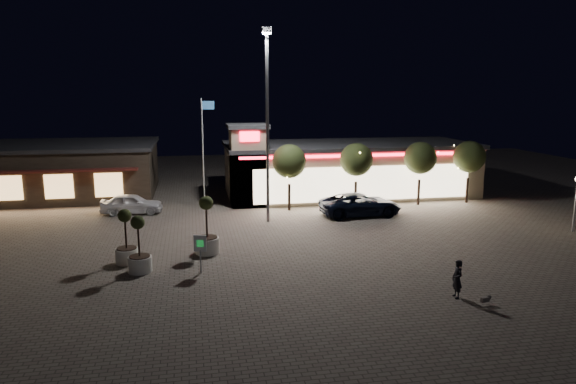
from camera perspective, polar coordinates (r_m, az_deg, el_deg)
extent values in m
plane|color=#635A50|center=(26.18, -3.96, -7.79)|extent=(90.00, 90.00, 0.00)
cube|color=gray|center=(43.08, 6.74, 2.41)|extent=(20.00, 8.00, 4.00)
cube|color=#262628|center=(42.81, 6.80, 5.25)|extent=(20.40, 8.40, 0.30)
cube|color=beige|center=(39.35, 8.48, 0.95)|extent=(17.00, 0.12, 2.60)
cube|color=#FF142D|center=(39.01, 8.59, 4.05)|extent=(19.00, 0.10, 0.18)
cube|color=gray|center=(38.54, -4.46, 2.78)|extent=(2.60, 2.60, 5.80)
cube|color=#262628|center=(38.22, -4.53, 7.31)|extent=(3.00, 3.00, 0.30)
cube|color=#FF142D|center=(36.93, -4.28, 6.17)|extent=(1.40, 0.10, 0.70)
cube|color=#382D23|center=(46.44, -24.54, 2.11)|extent=(16.00, 10.00, 4.00)
cube|color=#262628|center=(46.18, -24.76, 4.74)|extent=(16.40, 10.40, 0.30)
cube|color=#591E19|center=(41.16, -26.37, 2.04)|extent=(14.40, 0.80, 0.15)
cube|color=#FDC171|center=(42.25, -28.71, 0.38)|extent=(2.00, 0.12, 1.80)
cube|color=#FDC171|center=(41.30, -24.10, 0.57)|extent=(2.00, 0.12, 1.80)
cube|color=#FDC171|center=(40.62, -19.30, 0.75)|extent=(2.00, 0.12, 1.80)
cylinder|color=gray|center=(33.06, -2.30, 6.82)|extent=(0.20, 0.20, 12.00)
cube|color=gray|center=(33.17, -2.39, 17.57)|extent=(0.60, 0.40, 0.35)
cube|color=white|center=(33.15, -2.39, 17.22)|extent=(0.45, 0.30, 0.08)
cylinder|color=white|center=(37.88, -9.42, 4.20)|extent=(0.10, 0.10, 8.00)
cube|color=#275A8F|center=(37.64, -8.89, 9.51)|extent=(0.90, 0.04, 0.60)
cylinder|color=gray|center=(35.74, 29.30, -1.41)|extent=(0.12, 0.12, 3.20)
cylinder|color=#332319|center=(37.03, 0.13, -0.58)|extent=(0.20, 0.20, 1.92)
sphere|color=#2D3819|center=(36.59, 0.14, 3.43)|extent=(2.42, 2.42, 2.42)
cylinder|color=#332319|center=(38.27, 7.51, -0.29)|extent=(0.20, 0.20, 1.92)
sphere|color=#2D3819|center=(37.85, 7.61, 3.59)|extent=(2.42, 2.42, 2.42)
cylinder|color=#332319|center=(40.10, 14.31, -0.02)|extent=(0.20, 0.20, 1.92)
sphere|color=#2D3819|center=(39.70, 14.49, 3.68)|extent=(2.42, 2.42, 2.42)
cylinder|color=#332319|center=(41.94, 19.27, 0.18)|extent=(0.20, 0.20, 1.92)
sphere|color=#2D3819|center=(41.55, 19.50, 3.72)|extent=(2.42, 2.42, 2.42)
imported|color=black|center=(35.84, 8.05, -1.38)|extent=(5.74, 2.82, 1.57)
imported|color=silver|center=(37.66, -16.98, -1.25)|extent=(4.29, 1.88, 1.44)
imported|color=black|center=(22.73, 18.29, -9.16)|extent=(0.39, 0.59, 1.63)
cube|color=#59514C|center=(22.60, 21.06, -11.08)|extent=(0.37, 0.20, 0.19)
sphere|color=#59514C|center=(22.70, 21.47, -10.80)|extent=(0.17, 0.17, 0.17)
cylinder|color=white|center=(27.11, -17.45, -6.79)|extent=(1.13, 1.13, 0.76)
cylinder|color=black|center=(26.99, -17.49, -5.98)|extent=(0.98, 0.98, 0.06)
cylinder|color=#332319|center=(26.75, -17.60, -4.18)|extent=(0.09, 0.09, 1.70)
sphere|color=#2D3819|center=(26.56, -17.71, -2.51)|extent=(0.66, 0.66, 0.66)
cylinder|color=white|center=(25.68, -16.12, -7.72)|extent=(1.13, 1.13, 0.75)
cylinder|color=black|center=(25.56, -16.16, -6.88)|extent=(0.98, 0.98, 0.06)
cylinder|color=#332319|center=(25.31, -16.27, -5.00)|extent=(0.09, 0.09, 1.69)
sphere|color=#2D3819|center=(25.10, -16.37, -3.25)|extent=(0.66, 0.66, 0.66)
cylinder|color=white|center=(27.76, -8.95, -5.88)|extent=(1.26, 1.26, 0.84)
cylinder|color=black|center=(27.63, -8.98, -5.01)|extent=(1.09, 1.09, 0.06)
cylinder|color=#332319|center=(27.38, -9.04, -3.04)|extent=(0.11, 0.11, 1.89)
sphere|color=#2D3819|center=(27.18, -9.10, -1.21)|extent=(0.74, 0.74, 0.74)
cylinder|color=gray|center=(24.87, -9.68, -7.60)|extent=(0.07, 0.07, 1.12)
cube|color=white|center=(24.60, -9.75, -5.65)|extent=(0.60, 0.22, 0.79)
cube|color=#189133|center=(24.56, -9.75, -5.67)|extent=(0.32, 0.10, 0.33)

